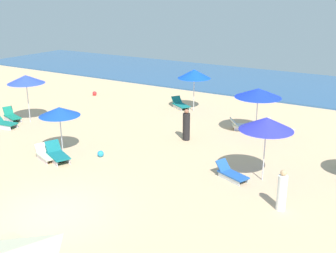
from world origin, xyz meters
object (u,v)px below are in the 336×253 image
object	(u,v)px
lounge_chair_0_1	(57,154)
umbrella_2	(266,124)
umbrella_1	(26,79)
beachgoer_2	(186,126)
lounge_chair_1_0	(4,123)
beachgoer_0	(282,191)
beach_ball_2	(95,93)
lounge_chair_0_0	(46,155)
lounge_chair_5_0	(242,125)
umbrella_0	(59,112)
beach_ball_1	(101,154)
lounge_chair_1_1	(12,116)
umbrella_4	(194,74)
lounge_chair_4_0	(180,105)
umbrella_5	(258,93)
lounge_chair_5_1	(278,128)
lounge_chair_2_0	(231,174)

from	to	relation	value
lounge_chair_0_1	umbrella_2	bearing A→B (deg)	-47.05
umbrella_1	beachgoer_2	xyz separation A→B (m)	(9.18, 2.06, -1.76)
lounge_chair_0_1	lounge_chair_1_0	distance (m)	6.26
beachgoer_0	umbrella_2	bearing A→B (deg)	-64.78
beach_ball_2	lounge_chair_0_0	bearing A→B (deg)	-59.01
lounge_chair_5_0	umbrella_0	bearing A→B (deg)	114.18
lounge_chair_1_0	umbrella_2	size ratio (longest dim) A/B	0.56
lounge_chair_0_1	beach_ball_1	world-z (taller)	lounge_chair_0_1
lounge_chair_0_1	lounge_chair_1_1	world-z (taller)	lounge_chair_0_1
lounge_chair_1_0	beach_ball_2	bearing A→B (deg)	-2.29
umbrella_4	beach_ball_1	size ratio (longest dim) A/B	9.10
lounge_chair_1_0	beach_ball_2	distance (m)	8.41
lounge_chair_1_1	lounge_chair_4_0	distance (m)	10.27
umbrella_5	lounge_chair_1_1	bearing A→B (deg)	-158.56
umbrella_0	beachgoer_0	distance (m)	10.34
beach_ball_2	umbrella_0	bearing A→B (deg)	-56.27
umbrella_2	beachgoer_0	xyz separation A→B (m)	(1.34, -1.97, -1.67)
lounge_chair_4_0	umbrella_5	xyz separation A→B (m)	(5.99, -2.44, 2.00)
umbrella_2	umbrella_4	bearing A→B (deg)	133.50
beach_ball_2	beachgoer_2	bearing A→B (deg)	-25.09
lounge_chair_0_0	beach_ball_1	bearing A→B (deg)	-31.04
lounge_chair_5_1	beachgoer_0	xyz separation A→B (m)	(2.64, -8.13, 0.45)
umbrella_2	lounge_chair_2_0	xyz separation A→B (m)	(-1.11, -0.56, -2.13)
lounge_chair_5_0	beachgoer_0	xyz separation A→B (m)	(4.48, -7.59, 0.46)
lounge_chair_0_1	lounge_chair_4_0	size ratio (longest dim) A/B	1.02
lounge_chair_1_1	beachgoer_0	size ratio (longest dim) A/B	0.99
beachgoer_2	lounge_chair_0_1	bearing A→B (deg)	-98.84
umbrella_1	lounge_chair_2_0	bearing A→B (deg)	-4.62
lounge_chair_1_0	lounge_chair_5_1	xyz separation A→B (m)	(13.16, 7.14, -0.01)
lounge_chair_1_0	lounge_chair_2_0	bearing A→B (deg)	-95.86
lounge_chair_0_1	lounge_chair_5_1	distance (m)	11.51
umbrella_0	lounge_chair_5_1	size ratio (longest dim) A/B	1.41
beachgoer_2	beachgoer_0	bearing A→B (deg)	-11.28
lounge_chair_0_1	beachgoer_2	world-z (taller)	beachgoer_2
lounge_chair_1_0	lounge_chair_5_1	bearing A→B (deg)	-69.20
lounge_chair_5_0	umbrella_5	bearing A→B (deg)	-143.54
umbrella_1	lounge_chair_1_1	xyz separation A→B (m)	(-1.08, -0.39, -2.24)
beachgoer_0	lounge_chair_4_0	bearing A→B (deg)	-54.28
umbrella_0	umbrella_4	size ratio (longest dim) A/B	0.85
lounge_chair_0_1	umbrella_1	world-z (taller)	umbrella_1
umbrella_5	lounge_chair_0_0	bearing A→B (deg)	-129.72
beach_ball_1	lounge_chair_5_1	bearing A→B (deg)	52.65
lounge_chair_1_0	lounge_chair_4_0	distance (m)	10.65
lounge_chair_1_0	lounge_chair_5_0	world-z (taller)	lounge_chair_5_0
lounge_chair_5_0	umbrella_4	bearing A→B (deg)	35.27
lounge_chair_1_1	umbrella_4	xyz separation A→B (m)	(7.99, 7.47, 2.09)
lounge_chair_0_1	lounge_chair_2_0	world-z (taller)	lounge_chair_0_1
umbrella_4	lounge_chair_5_1	size ratio (longest dim) A/B	1.67
lounge_chair_1_1	lounge_chair_2_0	distance (m)	14.08
lounge_chair_4_0	beachgoer_0	world-z (taller)	beachgoer_0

